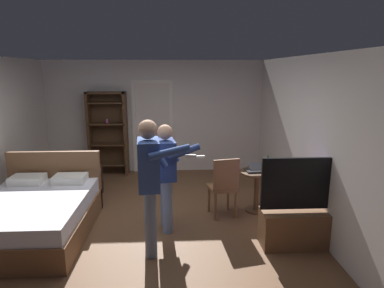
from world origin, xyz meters
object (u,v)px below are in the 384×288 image
at_px(tv_flatscreen, 303,220).
at_px(wooden_chair, 224,185).
at_px(bottle_on_table, 267,165).
at_px(bed, 35,214).
at_px(person_blue_shirt, 150,177).
at_px(laptop, 256,169).
at_px(side_table, 257,185).
at_px(bookshelf, 108,131).
at_px(suitcase_dark, 88,180).
at_px(person_striped_shirt, 166,170).

height_order(tv_flatscreen, wooden_chair, tv_flatscreen).
bearing_deg(bottle_on_table, bed, -171.19).
relative_size(bottle_on_table, person_blue_shirt, 0.16).
bearing_deg(laptop, tv_flatscreen, -70.52).
xyz_separation_m(tv_flatscreen, side_table, (-0.36, 1.13, 0.11)).
height_order(side_table, bottle_on_table, bottle_on_table).
height_order(bed, bookshelf, bookshelf).
height_order(bed, person_blue_shirt, person_blue_shirt).
height_order(tv_flatscreen, person_blue_shirt, person_blue_shirt).
xyz_separation_m(bed, tv_flatscreen, (3.73, -0.50, 0.06)).
bearing_deg(wooden_chair, tv_flatscreen, -45.00).
distance_m(laptop, wooden_chair, 0.61).
xyz_separation_m(bed, side_table, (3.37, 0.62, 0.16)).
height_order(side_table, suitcase_dark, side_table).
bearing_deg(wooden_chair, person_striped_shirt, -158.75).
xyz_separation_m(person_blue_shirt, suitcase_dark, (-1.39, 2.28, -0.80)).
distance_m(wooden_chair, suitcase_dark, 2.82).
height_order(bottle_on_table, suitcase_dark, bottle_on_table).
bearing_deg(wooden_chair, laptop, 15.25).
distance_m(laptop, suitcase_dark, 3.29).
distance_m(bookshelf, person_blue_shirt, 3.61).
distance_m(bookshelf, person_striped_shirt, 3.10).
distance_m(bottle_on_table, wooden_chair, 0.78).
height_order(bed, suitcase_dark, bed).
height_order(bookshelf, laptop, bookshelf).
xyz_separation_m(bed, suitcase_dark, (0.31, 1.72, -0.09)).
height_order(person_striped_shirt, suitcase_dark, person_striped_shirt).
distance_m(tv_flatscreen, laptop, 1.22).
bearing_deg(person_blue_shirt, bookshelf, 109.10).
distance_m(person_striped_shirt, suitcase_dark, 2.38).
bearing_deg(suitcase_dark, laptop, -33.27).
bearing_deg(bookshelf, bottle_on_table, -37.73).
bearing_deg(side_table, person_striped_shirt, -159.80).
relative_size(tv_flatscreen, laptop, 3.47).
xyz_separation_m(bottle_on_table, person_striped_shirt, (-1.62, -0.46, 0.09)).
distance_m(bed, laptop, 3.42).
bearing_deg(wooden_chair, person_blue_shirt, -137.82).
xyz_separation_m(tv_flatscreen, suitcase_dark, (-3.42, 2.23, -0.14)).
height_order(bottle_on_table, wooden_chair, wooden_chair).
bearing_deg(tv_flatscreen, person_striped_shirt, 162.36).
relative_size(laptop, wooden_chair, 0.36).
bearing_deg(side_table, bed, -169.51).
xyz_separation_m(person_striped_shirt, suitcase_dark, (-1.58, 1.64, -0.69)).
bearing_deg(bed, wooden_chair, 8.77).
xyz_separation_m(bottle_on_table, wooden_chair, (-0.72, -0.11, -0.28)).
relative_size(bookshelf, wooden_chair, 1.89).
bearing_deg(tv_flatscreen, bookshelf, 133.67).
bearing_deg(person_blue_shirt, laptop, 34.74).
relative_size(tv_flatscreen, bottle_on_table, 4.33).
bearing_deg(side_table, bottle_on_table, -29.74).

